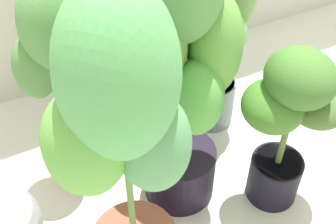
# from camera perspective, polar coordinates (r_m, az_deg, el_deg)

# --- Properties ---
(ground_plane) EXTENTS (8.00, 8.00, 0.00)m
(ground_plane) POSITION_cam_1_polar(r_m,az_deg,el_deg) (1.66, 3.03, -11.43)
(ground_plane) COLOR silver
(ground_plane) RESTS_ON ground
(potted_plant_back_left) EXTENTS (0.29, 0.23, 0.80)m
(potted_plant_back_left) POSITION_cam_1_polar(r_m,az_deg,el_deg) (1.48, -14.05, 4.24)
(potted_plant_back_left) COLOR #975439
(potted_plant_back_left) RESTS_ON ground
(potted_plant_front_right) EXTENTS (0.36, 0.28, 0.64)m
(potted_plant_front_right) POSITION_cam_1_polar(r_m,az_deg,el_deg) (1.44, 15.23, -0.87)
(potted_plant_front_right) COLOR black
(potted_plant_front_right) RESTS_ON ground
(potted_plant_back_right) EXTENTS (0.30, 0.28, 0.95)m
(potted_plant_back_right) POSITION_cam_1_polar(r_m,az_deg,el_deg) (1.61, 6.62, 13.52)
(potted_plant_back_right) COLOR slate
(potted_plant_back_right) RESTS_ON ground
(potted_plant_center) EXTENTS (0.38, 0.31, 1.04)m
(potted_plant_center) POSITION_cam_1_polar(r_m,az_deg,el_deg) (1.28, 1.79, 5.03)
(potted_plant_center) COLOR black
(potted_plant_center) RESTS_ON ground
(potted_plant_front_left) EXTENTS (0.40, 0.35, 1.01)m
(potted_plant_front_left) POSITION_cam_1_polar(r_m,az_deg,el_deg) (1.05, -5.90, -3.88)
(potted_plant_front_left) COLOR brown
(potted_plant_front_left) RESTS_ON ground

